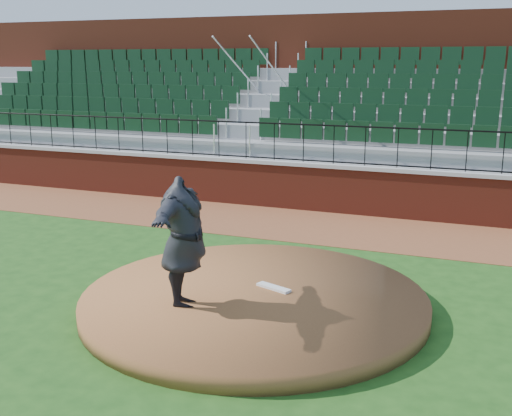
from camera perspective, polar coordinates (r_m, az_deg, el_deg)
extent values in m
plane|color=#1C4714|center=(10.56, -3.05, -8.63)|extent=(90.00, 90.00, 0.00)
cube|color=brown|center=(15.38, 5.39, -1.61)|extent=(34.00, 3.20, 0.01)
cube|color=maroon|center=(16.75, 6.99, 1.67)|extent=(34.00, 0.35, 1.20)
cube|color=#B7B7B7|center=(16.63, 7.05, 3.86)|extent=(34.00, 0.45, 0.10)
cube|color=maroon|center=(21.84, 10.94, 9.90)|extent=(34.00, 0.50, 5.50)
cylinder|color=brown|center=(10.30, -0.16, -8.43)|extent=(5.60, 5.60, 0.25)
cube|color=white|center=(10.45, 1.62, -7.27)|extent=(0.65, 0.36, 0.04)
imported|color=black|center=(9.55, -6.68, -3.07)|extent=(1.40, 2.58, 2.03)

